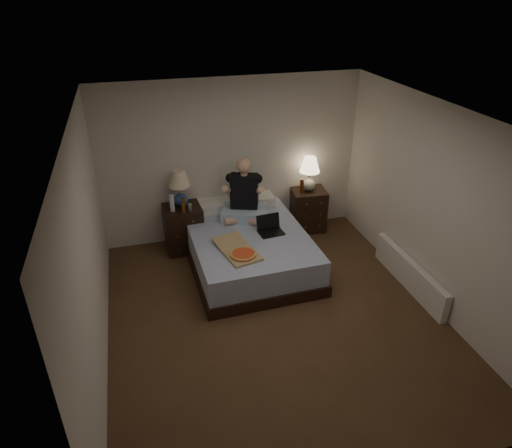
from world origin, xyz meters
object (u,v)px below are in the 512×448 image
object	(u,v)px
lamp_left	(180,188)
lamp_right	(309,174)
soda_can	(190,207)
pizza_box	(243,255)
water_bottle	(172,203)
radiator	(409,274)
bed	(248,248)
beer_bottle_left	(183,205)
nightstand_left	(184,228)
person	(244,190)
nightstand_right	(308,209)
laptop	(271,226)
beer_bottle_right	(302,186)

from	to	relation	value
lamp_left	lamp_right	xyz separation A→B (m)	(2.05, 0.05, -0.02)
soda_can	pizza_box	bearing A→B (deg)	-66.68
water_bottle	pizza_box	bearing A→B (deg)	-58.31
water_bottle	radiator	xyz separation A→B (m)	(2.93, -1.72, -0.64)
soda_can	pizza_box	world-z (taller)	soda_can
lamp_left	soda_can	size ratio (longest dim) A/B	5.60
bed	lamp_left	xyz separation A→B (m)	(-0.83, 0.75, 0.73)
lamp_right	radiator	bearing A→B (deg)	-69.03
soda_can	beer_bottle_left	xyz separation A→B (m)	(-0.10, -0.04, 0.06)
nightstand_left	pizza_box	size ratio (longest dim) A/B	0.94
bed	lamp_right	size ratio (longest dim) A/B	3.78
nightstand_left	lamp_left	size ratio (longest dim) A/B	1.27
lamp_right	person	bearing A→B (deg)	-163.38
nightstand_right	laptop	world-z (taller)	laptop
nightstand_left	lamp_right	world-z (taller)	lamp_right
water_bottle	person	xyz separation A→B (m)	(1.04, -0.15, 0.16)
nightstand_right	beer_bottle_left	bearing A→B (deg)	-166.55
laptop	radiator	size ratio (longest dim) A/B	0.21
beer_bottle_left	laptop	xyz separation A→B (m)	(1.14, -0.62, -0.18)
nightstand_right	beer_bottle_right	bearing A→B (deg)	-152.67
soda_can	laptop	xyz separation A→B (m)	(1.04, -0.66, -0.11)
beer_bottle_left	laptop	world-z (taller)	beer_bottle_left
nightstand_right	bed	bearing A→B (deg)	-141.32
laptop	pizza_box	distance (m)	0.74
water_bottle	laptop	world-z (taller)	water_bottle
beer_bottle_left	person	xyz separation A→B (m)	(0.89, -0.07, 0.17)
beer_bottle_left	water_bottle	bearing A→B (deg)	149.42
nightstand_left	water_bottle	distance (m)	0.51
nightstand_left	nightstand_right	distance (m)	2.06
lamp_right	soda_can	distance (m)	1.97
person	pizza_box	bearing A→B (deg)	-85.67
beer_bottle_left	radiator	world-z (taller)	beer_bottle_left
lamp_right	person	world-z (taller)	person
soda_can	nightstand_right	bearing A→B (deg)	7.06
bed	lamp_right	xyz separation A→B (m)	(1.22, 0.79, 0.71)
bed	nightstand_left	distance (m)	1.08
lamp_left	beer_bottle_left	world-z (taller)	lamp_left
bed	nightstand_left	world-z (taller)	nightstand_left
bed	nightstand_right	bearing A→B (deg)	31.62
lamp_left	radiator	size ratio (longest dim) A/B	0.35
nightstand_right	person	bearing A→B (deg)	-157.82
soda_can	beer_bottle_left	distance (m)	0.12
bed	radiator	distance (m)	2.25
bed	lamp_left	size ratio (longest dim) A/B	3.78
water_bottle	beer_bottle_right	size ratio (longest dim) A/B	1.09
beer_bottle_left	radiator	xyz separation A→B (m)	(2.78, -1.63, -0.63)
bed	nightstand_right	xyz separation A→B (m)	(1.22, 0.79, 0.08)
soda_can	radiator	bearing A→B (deg)	-31.97
lamp_left	beer_bottle_left	distance (m)	0.28
radiator	soda_can	bearing A→B (deg)	148.03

